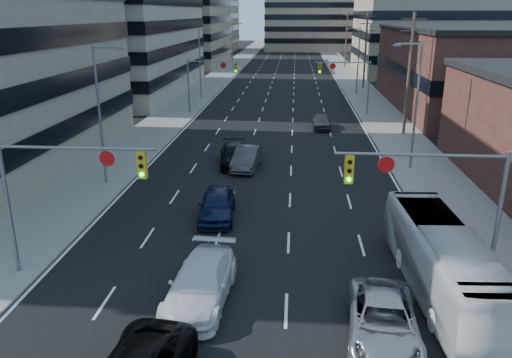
{
  "coord_description": "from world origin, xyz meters",
  "views": [
    {
      "loc": [
        1.92,
        -10.68,
        10.95
      ],
      "look_at": [
        -0.09,
        15.36,
        2.2
      ],
      "focal_mm": 35.0,
      "sensor_mm": 36.0,
      "label": 1
    }
  ],
  "objects_px": {
    "sedan_blue": "(217,204)",
    "silver_suv": "(383,321)",
    "transit_bus": "(442,260)",
    "white_van": "(201,283)"
  },
  "relations": [
    {
      "from": "white_van",
      "to": "transit_bus",
      "type": "relative_size",
      "value": 0.54
    },
    {
      "from": "silver_suv",
      "to": "transit_bus",
      "type": "height_order",
      "value": "transit_bus"
    },
    {
      "from": "sedan_blue",
      "to": "silver_suv",
      "type": "bearing_deg",
      "value": -58.36
    },
    {
      "from": "white_van",
      "to": "transit_bus",
      "type": "bearing_deg",
      "value": 11.91
    },
    {
      "from": "silver_suv",
      "to": "sedan_blue",
      "type": "xyz_separation_m",
      "value": [
        -7.44,
        10.35,
        0.08
      ]
    },
    {
      "from": "transit_bus",
      "to": "sedan_blue",
      "type": "height_order",
      "value": "transit_bus"
    },
    {
      "from": "transit_bus",
      "to": "sedan_blue",
      "type": "relative_size",
      "value": 2.18
    },
    {
      "from": "white_van",
      "to": "silver_suv",
      "type": "bearing_deg",
      "value": -12.1
    },
    {
      "from": "silver_suv",
      "to": "transit_bus",
      "type": "xyz_separation_m",
      "value": [
        2.84,
        3.33,
        0.71
      ]
    },
    {
      "from": "silver_suv",
      "to": "sedan_blue",
      "type": "relative_size",
      "value": 1.11
    }
  ]
}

